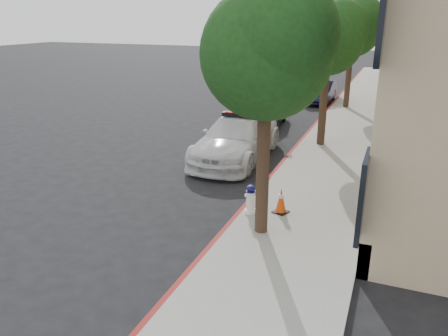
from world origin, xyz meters
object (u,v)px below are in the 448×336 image
parked_car_far (321,92)px  traffic_cone (281,200)px  police_car (237,138)px  parked_car_mid (267,112)px  fire_hydrant (251,199)px

parked_car_far → traffic_cone: 16.58m
police_car → traffic_cone: bearing=-58.0°
parked_car_mid → parked_car_far: (1.33, 6.87, 0.00)m
parked_car_mid → traffic_cone: (3.20, -9.61, -0.16)m
parked_car_far → traffic_cone: (1.87, -16.48, -0.16)m
police_car → fire_hydrant: bearing=-66.9°
parked_car_mid → parked_car_far: bearing=72.8°
parked_car_far → police_car: bearing=-94.1°
parked_car_far → traffic_cone: size_ratio=5.75×
police_car → fire_hydrant: police_car is taller
police_car → parked_car_far: bearing=84.6°
parked_car_far → traffic_cone: parked_car_far is taller
parked_car_far → fire_hydrant: size_ratio=5.04×
parked_car_mid → traffic_cone: parked_car_mid is taller
parked_car_mid → police_car: bearing=-91.7°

